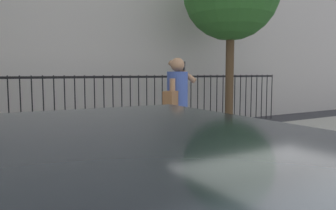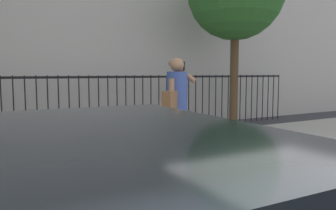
{
  "view_description": "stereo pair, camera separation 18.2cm",
  "coord_description": "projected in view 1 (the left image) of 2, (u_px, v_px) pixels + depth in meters",
  "views": [
    {
      "loc": [
        -3.47,
        -2.54,
        1.65
      ],
      "look_at": [
        -0.52,
        2.38,
        1.11
      ],
      "focal_mm": 35.72,
      "sensor_mm": 36.0,
      "label": 1
    },
    {
      "loc": [
        -3.31,
        -2.63,
        1.65
      ],
      "look_at": [
        -0.52,
        2.38,
        1.11
      ],
      "focal_mm": 35.72,
      "sensor_mm": 36.0,
      "label": 2
    }
  ],
  "objects": [
    {
      "name": "sidewalk",
      "position": [
        198.0,
        162.0,
        5.97
      ],
      "size": [
        28.0,
        4.4,
        0.15
      ],
      "primitive_type": "cube",
      "color": "#9E9B93",
      "rests_on": "ground"
    },
    {
      "name": "pedestrian_on_phone",
      "position": [
        177.0,
        103.0,
        5.47
      ],
      "size": [
        0.72,
        0.64,
        1.75
      ],
      "color": "#936B4C",
      "rests_on": "sidewalk"
    },
    {
      "name": "iron_fence",
      "position": [
        117.0,
        97.0,
        9.04
      ],
      "size": [
        12.03,
        0.04,
        1.6
      ],
      "color": "black",
      "rests_on": "ground"
    },
    {
      "name": "ground_plane",
      "position": [
        304.0,
        208.0,
        4.1
      ],
      "size": [
        60.0,
        60.0,
        0.0
      ],
      "primitive_type": "plane",
      "color": "#333338"
    }
  ]
}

